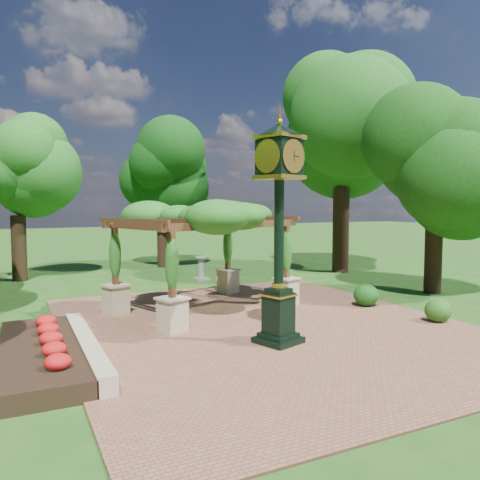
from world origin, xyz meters
name	(u,v)px	position (x,y,z in m)	size (l,w,h in m)	color
ground	(284,336)	(0.00, 0.00, 0.00)	(120.00, 120.00, 0.00)	#1E4714
brick_plaza	(265,326)	(0.00, 1.00, 0.02)	(10.00, 12.00, 0.04)	brown
border_wall	(87,347)	(-4.60, 0.50, 0.20)	(0.35, 5.00, 0.40)	#C6B793
flower_bed	(41,354)	(-5.50, 0.50, 0.18)	(1.50, 5.00, 0.36)	red
pedestal_clock	(279,212)	(-0.49, -0.54, 3.05)	(1.27, 1.27, 5.10)	black
pergola	(205,221)	(-0.69, 3.52, 2.72)	(6.04, 4.82, 3.31)	#C1B68F
sundial	(201,270)	(1.27, 8.90, 0.44)	(0.62, 0.62, 1.01)	gray
shrub_front	(438,310)	(4.41, -0.76, 0.35)	(0.70, 0.70, 0.63)	#245618
shrub_mid	(366,295)	(4.01, 1.66, 0.39)	(0.78, 0.78, 0.70)	#164B15
shrub_back	(288,277)	(3.83, 6.02, 0.36)	(0.71, 0.71, 0.64)	#336B1F
tree_west_far	(16,165)	(-5.73, 12.13, 4.90)	(3.39, 3.39, 7.17)	black
tree_north	(163,173)	(1.08, 13.79, 4.86)	(3.48, 3.48, 7.11)	#311F13
tree_east_far	(343,120)	(8.18, 8.28, 7.19)	(5.40, 5.40, 10.46)	black
tree_east_near	(436,165)	(7.85, 2.49, 4.64)	(4.06, 4.06, 6.75)	black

